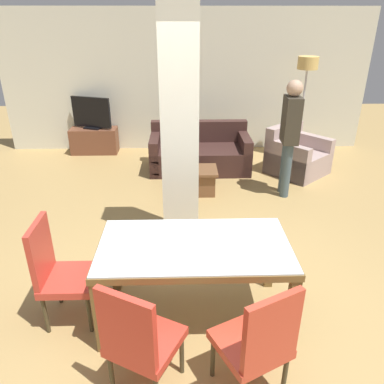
{
  "coord_description": "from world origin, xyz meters",
  "views": [
    {
      "loc": [
        -0.1,
        -2.7,
        2.56
      ],
      "look_at": [
        0.0,
        0.73,
        0.93
      ],
      "focal_mm": 35.0,
      "sensor_mm": 36.0,
      "label": 1
    }
  ],
  "objects": [
    {
      "name": "dining_chair_head_left",
      "position": [
        -1.2,
        0.0,
        0.53
      ],
      "size": [
        0.46,
        0.46,
        1.0
      ],
      "rotation": [
        0.0,
        0.0,
        -1.57
      ],
      "color": "#BC382B",
      "rests_on": "ground_plane"
    },
    {
      "name": "divider_pillar",
      "position": [
        -0.12,
        1.32,
        1.35
      ],
      "size": [
        0.41,
        0.35,
        2.7
      ],
      "color": "silver",
      "rests_on": "ground_plane"
    },
    {
      "name": "standing_person",
      "position": [
        1.49,
        2.57,
        1.01
      ],
      "size": [
        0.25,
        0.39,
        1.75
      ],
      "rotation": [
        0.0,
        0.0,
        1.5
      ],
      "color": "#44555D",
      "rests_on": "ground_plane"
    },
    {
      "name": "back_wall",
      "position": [
        0.0,
        4.9,
        1.35
      ],
      "size": [
        7.2,
        0.09,
        2.7
      ],
      "color": "silver",
      "rests_on": "ground_plane"
    },
    {
      "name": "armchair",
      "position": [
        1.91,
        3.44,
        0.29
      ],
      "size": [
        1.21,
        1.21,
        0.81
      ],
      "rotation": [
        0.0,
        0.0,
        3.85
      ],
      "color": "#AC948F",
      "rests_on": "ground_plane"
    },
    {
      "name": "dining_chair_near_right",
      "position": [
        0.41,
        -0.84,
        0.53
      ],
      "size": [
        0.62,
        0.62,
        1.0
      ],
      "rotation": [
        0.0,
        0.0,
        0.46
      ],
      "color": "#BB3A26",
      "rests_on": "ground_plane"
    },
    {
      "name": "ground_plane",
      "position": [
        0.0,
        0.0,
        0.0
      ],
      "size": [
        18.0,
        18.0,
        0.0
      ],
      "primitive_type": "plane",
      "color": "#A4844D"
    },
    {
      "name": "dining_chair_near_left",
      "position": [
        -0.41,
        -0.79,
        0.53
      ],
      "size": [
        0.62,
        0.62,
        1.0
      ],
      "rotation": [
        0.0,
        0.0,
        -0.48
      ],
      "color": "red",
      "rests_on": "ground_plane"
    },
    {
      "name": "floor_lamp",
      "position": [
        2.17,
        4.23,
        1.61
      ],
      "size": [
        0.36,
        0.36,
        1.89
      ],
      "color": "#B7B7BC",
      "rests_on": "ground_plane"
    },
    {
      "name": "tv_screen",
      "position": [
        -1.86,
        4.62,
        0.81
      ],
      "size": [
        0.79,
        0.32,
        0.62
      ],
      "rotation": [
        0.0,
        0.0,
        2.8
      ],
      "color": "black",
      "rests_on": "tv_stand"
    },
    {
      "name": "bottle",
      "position": [
        0.07,
        2.65,
        0.49
      ],
      "size": [
        0.06,
        0.06,
        0.24
      ],
      "color": "#194C23",
      "rests_on": "coffee_table"
    },
    {
      "name": "tv_stand",
      "position": [
        -1.86,
        4.62,
        0.25
      ],
      "size": [
        0.92,
        0.4,
        0.5
      ],
      "color": "brown",
      "rests_on": "ground_plane"
    },
    {
      "name": "dining_table",
      "position": [
        0.0,
        0.0,
        0.62
      ],
      "size": [
        1.66,
        0.88,
        0.78
      ],
      "color": "brown",
      "rests_on": "ground_plane"
    },
    {
      "name": "coffee_table",
      "position": [
        0.14,
        2.67,
        0.2
      ],
      "size": [
        0.6,
        0.5,
        0.39
      ],
      "color": "brown",
      "rests_on": "ground_plane"
    },
    {
      "name": "sofa",
      "position": [
        0.22,
        3.69,
        0.28
      ],
      "size": [
        1.75,
        0.9,
        0.8
      ],
      "rotation": [
        0.0,
        0.0,
        3.14
      ],
      "color": "#3A231F",
      "rests_on": "ground_plane"
    }
  ]
}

